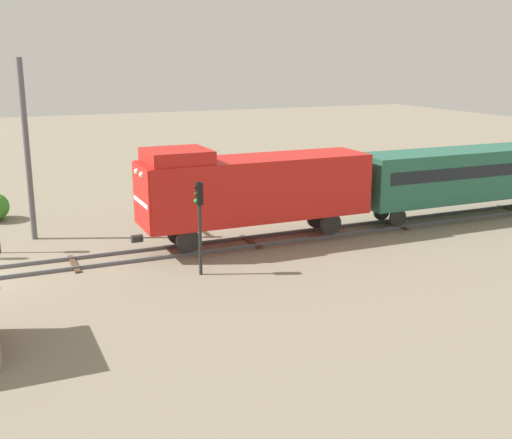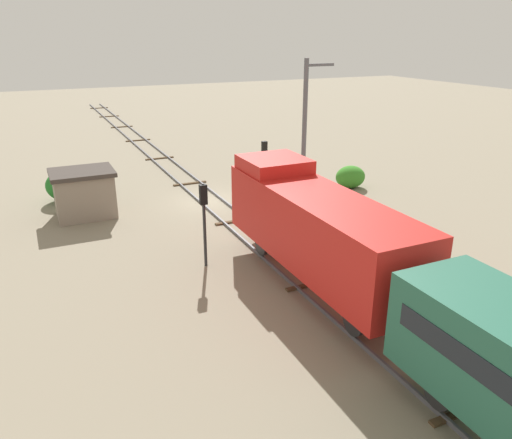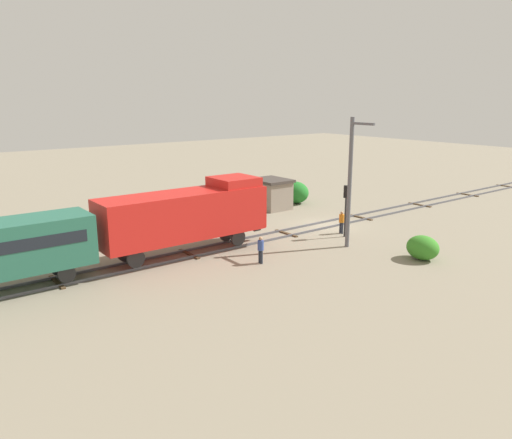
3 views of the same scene
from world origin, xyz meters
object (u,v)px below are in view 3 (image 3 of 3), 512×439
(traffic_signal_mid, at_px, (209,199))
(worker_by_signal, at_px, (261,248))
(traffic_signal_near, at_px, (346,201))
(worker_near_track, at_px, (342,221))
(catenary_mast, at_px, (350,180))
(locomotive, at_px, (187,213))
(relay_hut, at_px, (271,194))

(traffic_signal_mid, xyz_separation_m, worker_by_signal, (-7.60, 1.12, -1.71))
(traffic_signal_near, relative_size, worker_by_signal, 2.24)
(traffic_signal_near, relative_size, worker_near_track, 2.24)
(catenary_mast, bearing_deg, worker_by_signal, 82.91)
(traffic_signal_near, xyz_separation_m, traffic_signal_mid, (6.60, 7.49, 0.04))
(locomotive, height_order, traffic_signal_mid, locomotive)
(worker_near_track, height_order, catenary_mast, catenary_mast)
(locomotive, bearing_deg, relay_hut, -60.09)
(traffic_signal_mid, bearing_deg, worker_near_track, -126.02)
(worker_by_signal, bearing_deg, catenary_mast, -149.62)
(worker_by_signal, distance_m, relay_hut, 15.63)
(traffic_signal_mid, distance_m, relay_hut, 10.19)
(worker_near_track, xyz_separation_m, catenary_mast, (-2.66, 2.21, 3.62))
(traffic_signal_near, bearing_deg, locomotive, 74.17)
(traffic_signal_mid, relative_size, worker_by_signal, 2.28)
(worker_near_track, bearing_deg, relay_hut, -142.72)
(worker_by_signal, height_order, relay_hut, relay_hut)
(traffic_signal_near, height_order, worker_by_signal, traffic_signal_near)
(traffic_signal_mid, height_order, worker_by_signal, traffic_signal_mid)
(worker_near_track, bearing_deg, traffic_signal_mid, -81.49)
(locomotive, xyz_separation_m, traffic_signal_mid, (3.40, -3.80, -0.07))
(catenary_mast, bearing_deg, traffic_signal_near, -42.82)
(catenary_mast, relative_size, relay_hut, 2.49)
(traffic_signal_mid, bearing_deg, worker_by_signal, 171.65)
(worker_by_signal, relative_size, catenary_mast, 0.19)
(traffic_signal_mid, distance_m, worker_near_track, 10.01)
(traffic_signal_mid, bearing_deg, catenary_mast, -145.70)
(traffic_signal_near, height_order, traffic_signal_mid, traffic_signal_mid)
(traffic_signal_near, xyz_separation_m, worker_near_track, (0.80, -0.49, -1.67))
(traffic_signal_near, distance_m, worker_by_signal, 8.82)
(worker_by_signal, bearing_deg, worker_near_track, -131.33)
(worker_near_track, relative_size, relay_hut, 0.49)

